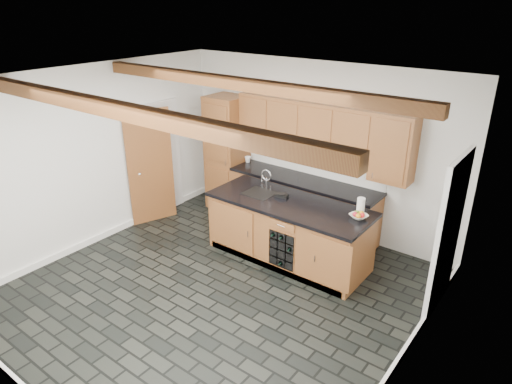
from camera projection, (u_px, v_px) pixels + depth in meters
ground at (217, 290)px, 6.22m from camera, size 5.00×5.00×0.00m
room_shell at (235, 173)px, 6.05m from camera, size 5.01×5.00×5.00m
back_cabinetry at (287, 171)px, 7.68m from camera, size 3.65×0.62×2.20m
island at (288, 231)px, 6.80m from camera, size 2.48×0.96×0.93m
faucet at (261, 191)px, 6.95m from camera, size 0.45×0.40×0.34m
kitchen_scale at (282, 195)px, 6.80m from camera, size 0.21×0.13×0.06m
fruit_bowl at (359, 216)px, 6.15m from camera, size 0.30×0.30×0.06m
fruit_cluster at (359, 214)px, 6.14m from camera, size 0.16×0.17×0.07m
paper_towel at (361, 206)px, 6.23m from camera, size 0.11×0.11×0.24m
mug at (248, 159)px, 8.22m from camera, size 0.13×0.13×0.11m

